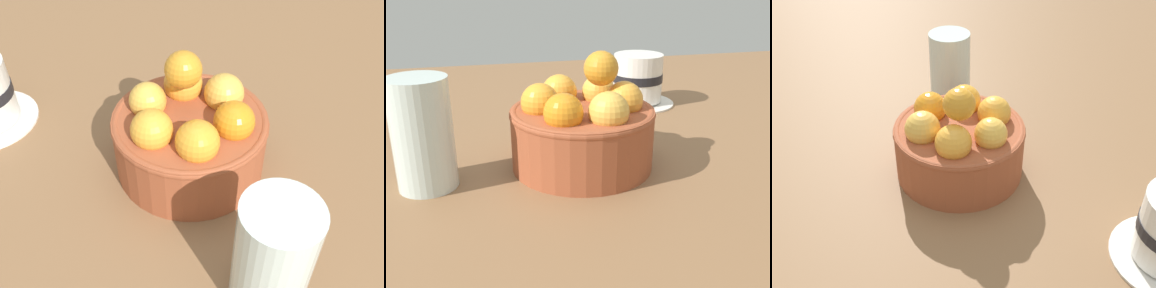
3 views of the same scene
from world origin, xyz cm
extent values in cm
cube|color=brown|center=(0.00, 0.00, -2.37)|extent=(150.22, 119.70, 4.73)
cylinder|color=#9E4C2D|center=(0.00, 0.00, 3.45)|extent=(16.31, 16.31, 6.91)
torus|color=#9E4C2D|center=(0.00, 0.00, 6.51)|extent=(16.51, 16.51, 1.00)
sphere|color=gold|center=(1.73, -4.40, 7.80)|extent=(4.34, 4.34, 4.34)
sphere|color=gold|center=(4.67, -0.70, 7.80)|extent=(4.34, 4.34, 4.34)
sphere|color=#F0B344|center=(2.94, 3.70, 7.80)|extent=(3.98, 3.98, 3.98)
sphere|color=gold|center=(-1.73, 4.40, 7.80)|extent=(4.25, 4.25, 4.25)
sphere|color=orange|center=(-4.67, 0.70, 7.80)|extent=(4.32, 4.32, 4.32)
sphere|color=orange|center=(-2.94, -3.70, 7.80)|extent=(4.21, 4.21, 4.21)
sphere|color=orange|center=(2.12, -0.44, 11.42)|extent=(3.87, 3.87, 3.87)
cylinder|color=silver|center=(-17.23, -1.38, 5.92)|extent=(6.26, 6.26, 11.85)
camera|label=1|loc=(-32.84, 10.11, 35.40)|focal=40.37mm
camera|label=2|loc=(-11.82, -46.93, 22.20)|focal=42.06mm
camera|label=3|loc=(47.41, 0.02, 38.89)|focal=43.28mm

